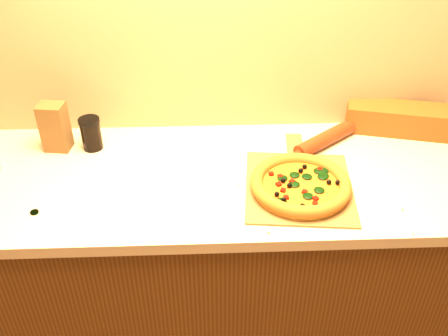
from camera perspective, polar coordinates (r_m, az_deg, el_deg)
cabinet at (r=2.03m, az=0.13°, el=-11.43°), size 2.80×0.65×0.86m
countertop at (r=1.73m, az=0.15°, el=-1.19°), size 2.84×0.68×0.04m
pizza_peel at (r=1.68m, az=8.51°, el=-1.83°), size 0.38×0.54×0.01m
pizza at (r=1.64m, az=8.73°, el=-1.89°), size 0.33×0.33×0.05m
bottle_cap at (r=1.66m, az=-20.85°, el=-4.75°), size 0.03×0.03×0.01m
rolling_pin at (r=1.88m, az=11.45°, el=3.22°), size 0.34×0.27×0.06m
bread_bag at (r=2.04m, az=19.19°, el=5.35°), size 0.40×0.21×0.11m
paper_bag at (r=1.90m, az=-18.77°, el=4.45°), size 0.10×0.08×0.18m
dark_jar at (r=1.88m, az=-14.96°, el=3.83°), size 0.08×0.08×0.12m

